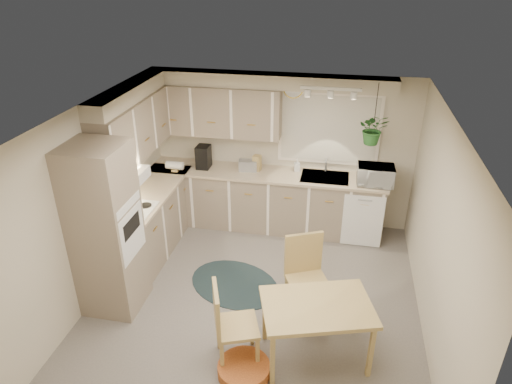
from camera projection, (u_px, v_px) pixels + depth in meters
The scene contains 35 objects.
floor at pixel (255, 299), 5.76m from camera, with size 4.20×4.20×0.00m, color slate.
ceiling at pixel (255, 116), 4.66m from camera, with size 4.20×4.20×0.00m, color white.
wall_back at pixel (282, 150), 7.04m from camera, with size 4.00×0.04×2.40m, color beige.
wall_front at pixel (200, 358), 3.38m from camera, with size 4.00×0.04×2.40m, color beige.
wall_left at pixel (94, 201), 5.55m from camera, with size 0.04×4.20×2.40m, color beige.
wall_right at pixel (439, 236), 4.87m from camera, with size 0.04×4.20×2.40m, color beige.
base_cab_left at pixel (152, 221), 6.61m from camera, with size 0.60×1.85×0.90m, color gray.
base_cab_back at pixel (265, 201), 7.16m from camera, with size 3.60×0.60×0.90m, color gray.
counter_left at pixel (149, 192), 6.39m from camera, with size 0.64×1.89×0.04m, color #BEB38B.
counter_back at pixel (265, 174), 6.94m from camera, with size 3.64×0.64×0.04m, color #BEB38B.
oven_stack at pixel (106, 231), 5.24m from camera, with size 0.65×0.65×2.10m, color gray.
wall_oven_face at pixel (132, 234), 5.18m from camera, with size 0.02×0.56×0.58m, color silver.
upper_cab_left at pixel (136, 127), 6.11m from camera, with size 0.35×2.00×0.75m, color gray.
upper_cab_back at pixel (214, 110), 6.78m from camera, with size 2.00×0.35×0.75m, color gray.
soffit_left at pixel (130, 92), 5.90m from camera, with size 0.30×2.00×0.20m, color beige.
soffit_back at pixel (268, 81), 6.45m from camera, with size 3.60×0.30×0.20m, color beige.
cooktop at pixel (132, 210), 5.88m from camera, with size 0.52×0.58×0.02m, color silver.
range_hood at pixel (126, 178), 5.67m from camera, with size 0.40×0.60×0.14m, color silver.
window_blinds at pixel (329, 129), 6.72m from camera, with size 1.40×0.02×1.00m, color silver.
window_frame at pixel (329, 129), 6.73m from camera, with size 1.50×0.02×1.10m, color white.
sink at pixel (325, 180), 6.80m from camera, with size 0.70×0.48×0.10m, color #96989D.
dishwasher_front at pixel (362, 221), 6.64m from camera, with size 0.58×0.01×0.83m, color silver.
track_light_bar at pixel (331, 89), 5.93m from camera, with size 0.80×0.04×0.04m, color silver.
wall_clock at pixel (293, 88), 6.55m from camera, with size 0.30×0.30×0.03m, color gold.
dining_table at pixel (315, 331), 4.78m from camera, with size 1.12×0.74×0.70m, color tan.
chair_left at pixel (237, 324), 4.70m from camera, with size 0.45×0.45×0.95m, color tan.
chair_back at pixel (308, 281), 5.27m from camera, with size 0.48×0.48×1.02m, color tan.
braided_rug at pixel (235, 284), 6.03m from camera, with size 1.25×0.94×0.01m, color black.
pet_bed at pixel (244, 370), 4.69m from camera, with size 0.54×0.54×0.13m, color #C16726.
microwave at pixel (376, 173), 6.49m from camera, with size 0.51×0.28×0.35m, color silver.
soap_bottle at pixel (297, 168), 6.97m from camera, with size 0.08×0.19×0.09m, color silver.
hanging_plant at pixel (373, 132), 6.23m from camera, with size 0.39×0.44×0.34m, color #265F26.
coffee_maker at pixel (204, 157), 7.02m from camera, with size 0.20×0.24×0.35m, color black.
toaster at pixel (248, 165), 6.96m from camera, with size 0.27×0.16×0.17m, color #96989D.
knife_block at pixel (257, 163), 6.95m from camera, with size 0.11×0.11×0.24m, color tan.
Camera 1 is at (0.88, -4.42, 3.83)m, focal length 32.00 mm.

